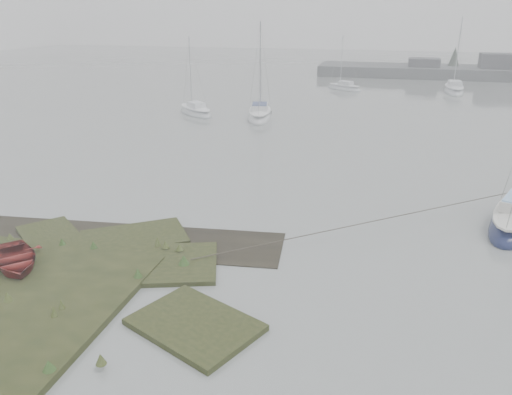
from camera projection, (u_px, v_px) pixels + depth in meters
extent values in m
plane|color=slate|center=(319.00, 118.00, 42.17)|extent=(160.00, 160.00, 0.00)
cube|color=#424247|center=(424.00, 67.00, 67.45)|extent=(4.00, 3.00, 2.20)
cube|color=#424247|center=(504.00, 66.00, 64.99)|extent=(6.00, 3.00, 3.00)
cone|color=#384238|center=(454.00, 60.00, 68.05)|extent=(2.00, 2.00, 3.50)
ellipsoid|color=silver|center=(260.00, 117.00, 42.12)|extent=(3.09, 6.21, 1.44)
ellipsoid|color=silver|center=(260.00, 110.00, 41.92)|extent=(2.55, 5.38, 0.41)
cube|color=silver|center=(260.00, 107.00, 41.56)|extent=(1.65, 2.25, 0.42)
cube|color=navy|center=(260.00, 104.00, 41.47)|extent=(1.53, 2.06, 0.07)
cylinder|color=#939399|center=(260.00, 64.00, 41.33)|extent=(0.09, 0.09, 6.79)
cylinder|color=#939399|center=(260.00, 104.00, 41.31)|extent=(0.54, 2.34, 0.08)
ellipsoid|color=#A8AFB2|center=(196.00, 113.00, 43.79)|extent=(4.78, 4.56, 1.21)
ellipsoid|color=white|center=(195.00, 108.00, 43.62)|extent=(4.08, 3.89, 0.34)
cube|color=white|center=(196.00, 105.00, 43.34)|extent=(1.98, 1.94, 0.36)
cube|color=silver|center=(196.00, 102.00, 43.27)|extent=(1.83, 1.79, 0.06)
cylinder|color=#939399|center=(190.00, 71.00, 43.03)|extent=(0.08, 0.08, 5.69)
cylinder|color=#939399|center=(197.00, 103.00, 43.16)|extent=(1.51, 1.39, 0.06)
ellipsoid|color=silver|center=(453.00, 92.00, 55.20)|extent=(2.09, 6.09, 1.47)
ellipsoid|color=silver|center=(454.00, 86.00, 54.99)|extent=(1.68, 5.31, 0.42)
cube|color=silver|center=(455.00, 83.00, 54.62)|extent=(1.33, 2.10, 0.43)
cube|color=#ACB2B9|center=(455.00, 81.00, 54.54)|extent=(1.24, 1.92, 0.07)
cylinder|color=#939399|center=(458.00, 50.00, 54.37)|extent=(0.10, 0.10, 6.93)
cylinder|color=#939399|center=(456.00, 81.00, 54.38)|extent=(0.12, 2.43, 0.08)
ellipsoid|color=#B8BEC3|center=(344.00, 89.00, 57.23)|extent=(4.63, 3.78, 1.11)
ellipsoid|color=silver|center=(344.00, 85.00, 57.07)|extent=(3.97, 3.20, 0.31)
cube|color=silver|center=(346.00, 83.00, 56.84)|extent=(1.84, 1.68, 0.33)
cube|color=silver|center=(346.00, 81.00, 56.77)|extent=(1.70, 1.56, 0.05)
cylinder|color=#939399|center=(342.00, 59.00, 56.48)|extent=(0.07, 0.07, 5.22)
cylinder|color=#939399|center=(347.00, 81.00, 56.68)|extent=(1.55, 1.06, 0.06)
imported|color=maroon|center=(15.00, 259.00, 17.25)|extent=(3.46, 3.45, 0.59)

